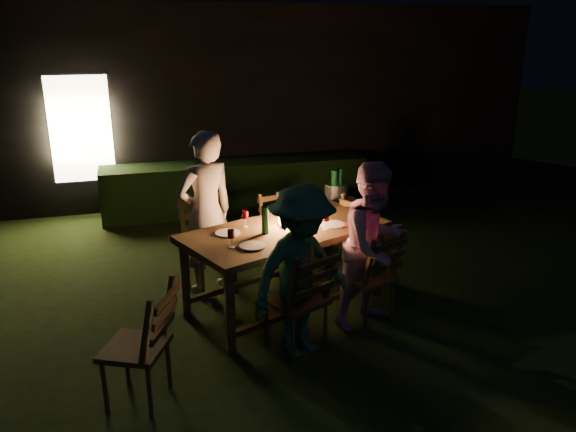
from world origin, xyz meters
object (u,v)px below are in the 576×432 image
object	(u,v)px
ice_bucket	(336,192)
dining_table	(285,236)
lantern	(286,212)
chair_end	(369,250)
chair_spare	(139,366)
chair_far_left	(211,263)
side_table	(336,207)
chair_far_right	(283,247)
person_house_side	(206,213)
chair_near_right	(368,292)
person_opp_right	(375,245)
person_opp_left	(301,272)
bottle_bucket_b	(339,187)
bottle_table	(265,220)
bottle_bucket_a	(334,189)
chair_near_left	(298,318)

from	to	relation	value
ice_bucket	dining_table	bearing A→B (deg)	-130.74
lantern	ice_bucket	bearing A→B (deg)	48.45
chair_end	chair_spare	world-z (taller)	chair_end
chair_spare	chair_end	bearing A→B (deg)	-31.35
lantern	chair_end	bearing A→B (deg)	18.78
chair_far_left	side_table	size ratio (longest dim) A/B	1.47
chair_far_right	person_house_side	size ratio (longest dim) A/B	0.53
side_table	chair_near_right	bearing A→B (deg)	-100.00
person_opp_right	ice_bucket	size ratio (longest dim) A/B	5.46
person_opp_left	person_opp_right	bearing A→B (deg)	-0.00
person_house_side	lantern	bearing A→B (deg)	123.00
person_opp_right	side_table	bearing A→B (deg)	59.52
chair_far_right	person_house_side	xyz separation A→B (m)	(-0.95, -0.32, 0.61)
chair_far_left	bottle_bucket_b	distance (m)	1.95
person_opp_right	bottle_table	xyz separation A→B (m)	(-0.95, 0.51, 0.18)
chair_far_left	bottle_table	world-z (taller)	bottle_table
bottle_bucket_b	person_opp_right	bearing A→B (deg)	-100.53
person_house_side	bottle_bucket_a	size ratio (longest dim) A/B	5.62
chair_far_left	chair_near_right	bearing A→B (deg)	124.73
chair_far_left	ice_bucket	distance (m)	1.88
person_opp_right	lantern	bearing A→B (deg)	114.69
chair_end	chair_spare	xyz separation A→B (m)	(-2.68, -1.70, -0.01)
person_house_side	side_table	bearing A→B (deg)	176.84
chair_far_right	person_house_side	world-z (taller)	person_house_side
chair_near_right	person_opp_right	size ratio (longest dim) A/B	0.61
chair_near_right	chair_far_left	bearing A→B (deg)	119.29
chair_near_left	lantern	world-z (taller)	lantern
dining_table	chair_near_left	bearing A→B (deg)	-120.19
chair_near_right	bottle_table	world-z (taller)	bottle_table
bottle_bucket_a	bottle_bucket_b	distance (m)	0.13
bottle_bucket_a	person_opp_left	bearing A→B (deg)	-117.63
dining_table	chair_spare	distance (m)	2.04
chair_spare	bottle_bucket_b	world-z (taller)	bottle_bucket_b
person_opp_right	lantern	distance (m)	0.98
side_table	bottle_bucket_a	world-z (taller)	bottle_bucket_a
chair_far_right	person_house_side	bearing A→B (deg)	3.48
chair_far_right	lantern	size ratio (longest dim) A/B	2.73
chair_near_left	side_table	world-z (taller)	chair_near_left
chair_near_left	side_table	bearing A→B (deg)	37.48
chair_near_left	chair_spare	bearing A→B (deg)	171.70
bottle_table	chair_far_left	bearing A→B (deg)	125.69
dining_table	chair_near_left	size ratio (longest dim) A/B	2.15
dining_table	bottle_bucket_a	size ratio (longest dim) A/B	7.17
chair_near_right	lantern	distance (m)	1.16
person_house_side	chair_far_right	bearing A→B (deg)	177.12
chair_near_left	chair_far_right	distance (m)	1.84
ice_bucket	bottle_bucket_a	world-z (taller)	bottle_bucket_a
lantern	bottle_bucket_b	bearing A→B (deg)	48.05
chair_end	bottle_bucket_a	bearing A→B (deg)	169.67
dining_table	bottle_bucket_b	bearing A→B (deg)	27.54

